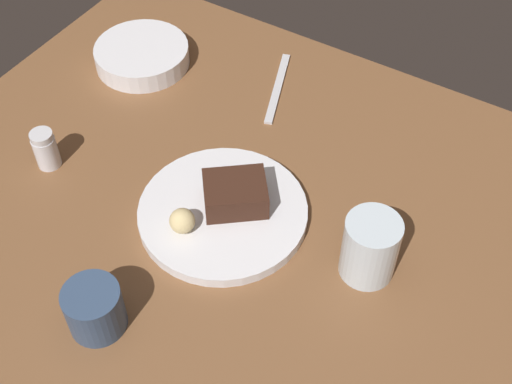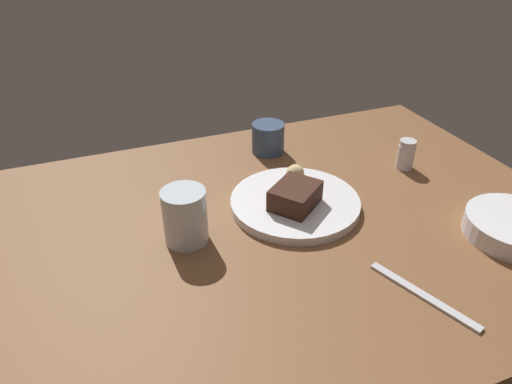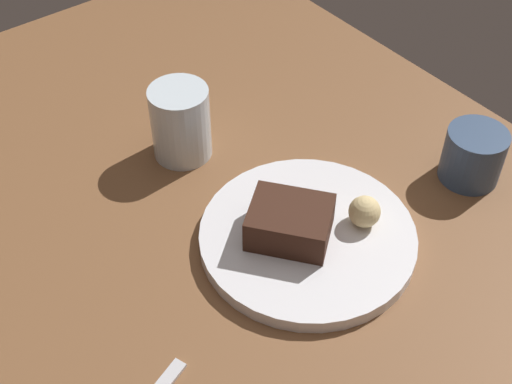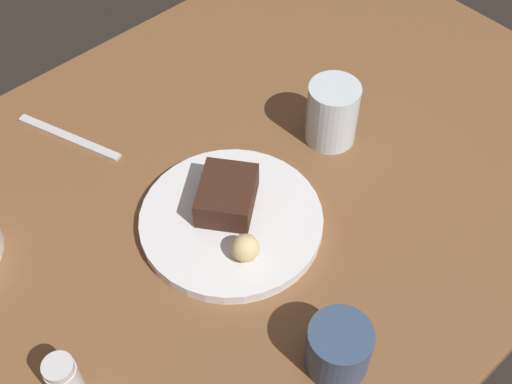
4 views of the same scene
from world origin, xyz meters
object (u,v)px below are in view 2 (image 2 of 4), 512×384
object	(u,v)px
chocolate_cake_slice	(295,196)
coffee_cup	(268,138)
butter_knife	(423,295)
dessert_plate	(295,203)
bread_roll	(295,173)
salt_shaker	(406,154)
water_glass	(185,216)

from	to	relation	value
chocolate_cake_slice	coffee_cup	world-z (taller)	coffee_cup
chocolate_cake_slice	butter_knife	size ratio (longest dim) A/B	0.49
dessert_plate	coffee_cup	bearing A→B (deg)	-99.90
dessert_plate	chocolate_cake_slice	distance (cm)	3.82
bread_roll	salt_shaker	bearing A→B (deg)	178.34
dessert_plate	butter_knife	xyz separation A→B (cm)	(-7.78, 30.04, -0.66)
chocolate_cake_slice	salt_shaker	xyz separation A→B (cm)	(-31.32, -7.43, -0.60)
bread_roll	water_glass	xyz separation A→B (cm)	(25.71, 8.81, 1.40)
butter_knife	dessert_plate	bearing A→B (deg)	-5.50
salt_shaker	chocolate_cake_slice	bearing A→B (deg)	13.34
bread_roll	dessert_plate	bearing A→B (deg)	65.16
chocolate_cake_slice	salt_shaker	world-z (taller)	salt_shaker
dessert_plate	coffee_cup	distance (cm)	24.80
water_glass	coffee_cup	bearing A→B (deg)	-135.22
dessert_plate	water_glass	distance (cm)	23.36
bread_roll	butter_knife	bearing A→B (deg)	97.69
chocolate_cake_slice	coffee_cup	distance (cm)	26.81
dessert_plate	salt_shaker	bearing A→B (deg)	-169.83
salt_shaker	coffee_cup	distance (cm)	32.14
coffee_cup	butter_knife	xyz separation A→B (cm)	(-3.54, 54.33, -3.38)
dessert_plate	bread_roll	distance (cm)	7.41
water_glass	chocolate_cake_slice	bearing A→B (deg)	-178.45
water_glass	coffee_cup	xyz separation A→B (cm)	(-27.07, -26.87, -1.50)
chocolate_cake_slice	bread_roll	bearing A→B (deg)	-115.55
salt_shaker	butter_knife	distance (cm)	42.12
dessert_plate	water_glass	xyz separation A→B (cm)	(22.83, 2.59, 4.22)
chocolate_cake_slice	butter_knife	world-z (taller)	chocolate_cake_slice
bread_roll	water_glass	distance (cm)	27.22
dessert_plate	coffee_cup	world-z (taller)	coffee_cup
dessert_plate	chocolate_cake_slice	size ratio (longest dim) A/B	2.75
dessert_plate	bread_roll	size ratio (longest dim) A/B	6.75
chocolate_cake_slice	salt_shaker	bearing A→B (deg)	-166.66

